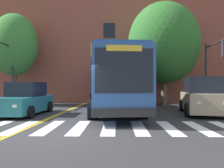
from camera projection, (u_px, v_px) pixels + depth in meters
name	position (u px, v px, depth m)	size (l,w,h in m)	color
ground_plane	(58.00, 135.00, 7.43)	(120.00, 120.00, 0.00)	#303033
crosswalk	(65.00, 127.00, 8.82)	(13.86, 3.79, 0.01)	white
lane_line_yellow_inner	(88.00, 101.00, 22.90)	(0.12, 36.00, 0.01)	gold
lane_line_yellow_outer	(90.00, 101.00, 22.89)	(0.12, 36.00, 0.01)	gold
city_bus	(112.00, 82.00, 14.83)	(4.48, 12.72, 3.58)	#2D5699
car_teal_near_lane	(26.00, 100.00, 12.66)	(2.05, 4.54, 1.89)	#236B70
car_tan_far_lane	(202.00, 97.00, 12.88)	(2.76, 4.84, 2.18)	tan
car_black_behind_bus	(106.00, 93.00, 24.85)	(2.33, 3.96, 1.81)	black
traffic_light_near_corner	(214.00, 62.00, 14.98)	(0.35, 3.29, 4.85)	#28282D
traffic_light_far_corner	(4.00, 61.00, 16.78)	(0.35, 3.07, 5.25)	#28282D
traffic_light_overhead	(96.00, 62.00, 18.14)	(0.35, 2.88, 5.50)	#28282D
street_tree_curbside_large	(164.00, 43.00, 18.57)	(7.92, 8.43, 8.70)	brown
street_tree_curbside_small	(14.00, 45.00, 19.23)	(4.91, 4.47, 8.03)	brown
building_facade	(113.00, 44.00, 25.61)	(31.86, 9.44, 13.20)	brown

